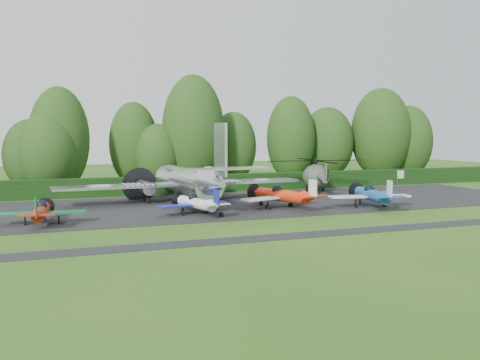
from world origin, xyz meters
name	(u,v)px	position (x,y,z in m)	size (l,w,h in m)	color
ground	(241,223)	(0.00, 0.00, 0.00)	(160.00, 160.00, 0.00)	#255016
apron	(203,206)	(0.00, 10.00, 0.00)	(70.00, 18.00, 0.01)	black
taxiway_verge	(273,238)	(0.00, -6.00, 0.00)	(70.00, 2.00, 0.00)	black
hedgerow	(175,194)	(0.00, 21.00, 0.00)	(90.00, 1.60, 2.00)	black
transport_plane	(187,181)	(-0.94, 12.09, 2.21)	(24.73, 18.96, 7.92)	silver
light_plane_red	(41,212)	(-14.18, 4.32, 1.02)	(6.39, 6.72, 2.46)	#991F0E
light_plane_white	(196,203)	(-2.07, 4.96, 1.02)	(6.37, 6.70, 2.45)	silver
light_plane_orange	(282,195)	(6.15, 5.75, 1.23)	(7.69, 8.08, 2.95)	red
light_plane_blue	(372,195)	(14.05, 3.40, 1.21)	(7.54, 7.93, 2.90)	#164B88
helicopter	(316,175)	(15.77, 16.97, 2.00)	(11.55, 13.52, 3.72)	#343F30
sign_board	(406,175)	(31.06, 20.34, 1.29)	(3.39, 0.13, 1.91)	#3F3326
tree_0	(233,147)	(11.41, 33.06, 4.87)	(6.47, 6.47, 9.76)	black
tree_1	(291,138)	(19.48, 31.33, 5.99)	(6.89, 6.89, 12.01)	black
tree_2	(193,130)	(4.52, 29.28, 7.12)	(8.00, 8.00, 14.26)	black
tree_4	(381,133)	(33.83, 30.11, 6.72)	(8.82, 8.82, 13.46)	black
tree_5	(30,155)	(-15.14, 29.08, 4.20)	(6.23, 6.23, 8.43)	black
tree_6	(327,143)	(26.09, 32.53, 5.30)	(7.85, 7.85, 10.62)	black
tree_8	(134,144)	(-2.64, 32.32, 5.39)	(6.34, 6.34, 10.82)	black
tree_9	(59,139)	(-11.92, 28.36, 6.09)	(6.90, 6.90, 12.22)	black
tree_11	(408,142)	(38.73, 29.95, 5.46)	(7.30, 7.30, 10.94)	black
tree_12	(49,153)	(-13.16, 26.96, 4.55)	(6.60, 6.60, 9.13)	black
tree_13	(158,155)	(-0.05, 29.58, 3.98)	(5.88, 5.88, 7.98)	black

